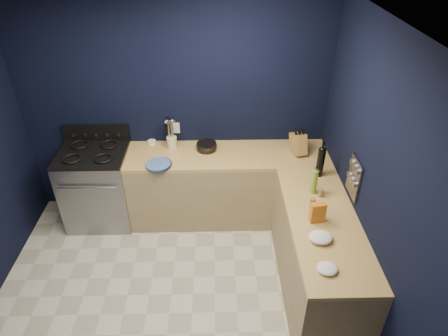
{
  "coord_description": "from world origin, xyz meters",
  "views": [
    {
      "loc": [
        0.47,
        -2.34,
        3.25
      ],
      "look_at": [
        0.55,
        1.0,
        1.0
      ],
      "focal_mm": 31.35,
      "sensor_mm": 36.0,
      "label": 1
    }
  ],
  "objects_px": {
    "gas_range": "(99,187)",
    "plate_stack": "(158,165)",
    "utensil_crock": "(172,143)",
    "crouton_bag": "(318,213)",
    "knife_block": "(298,144)"
  },
  "relations": [
    {
      "from": "gas_range",
      "to": "plate_stack",
      "type": "xyz_separation_m",
      "value": [
        0.77,
        -0.22,
        0.46
      ]
    },
    {
      "from": "utensil_crock",
      "to": "crouton_bag",
      "type": "relative_size",
      "value": 0.74
    },
    {
      "from": "gas_range",
      "to": "plate_stack",
      "type": "relative_size",
      "value": 3.4
    },
    {
      "from": "gas_range",
      "to": "knife_block",
      "type": "bearing_deg",
      "value": 0.69
    },
    {
      "from": "gas_range",
      "to": "knife_block",
      "type": "relative_size",
      "value": 3.94
    },
    {
      "from": "gas_range",
      "to": "utensil_crock",
      "type": "relative_size",
      "value": 6.38
    },
    {
      "from": "crouton_bag",
      "to": "utensil_crock",
      "type": "bearing_deg",
      "value": 129.36
    },
    {
      "from": "utensil_crock",
      "to": "knife_block",
      "type": "relative_size",
      "value": 0.62
    },
    {
      "from": "plate_stack",
      "to": "knife_block",
      "type": "xyz_separation_m",
      "value": [
        1.56,
        0.25,
        0.1
      ]
    },
    {
      "from": "plate_stack",
      "to": "knife_block",
      "type": "distance_m",
      "value": 1.58
    },
    {
      "from": "utensil_crock",
      "to": "plate_stack",
      "type": "bearing_deg",
      "value": -107.23
    },
    {
      "from": "gas_range",
      "to": "utensil_crock",
      "type": "distance_m",
      "value": 1.04
    },
    {
      "from": "gas_range",
      "to": "plate_stack",
      "type": "distance_m",
      "value": 0.92
    },
    {
      "from": "gas_range",
      "to": "crouton_bag",
      "type": "height_order",
      "value": "crouton_bag"
    },
    {
      "from": "knife_block",
      "to": "crouton_bag",
      "type": "distance_m",
      "value": 1.17
    }
  ]
}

